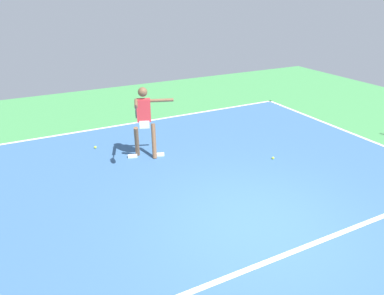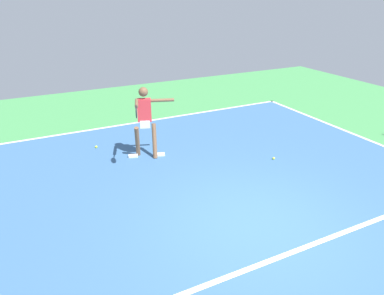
{
  "view_description": "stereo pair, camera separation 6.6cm",
  "coord_description": "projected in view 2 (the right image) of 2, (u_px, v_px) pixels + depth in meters",
  "views": [
    {
      "loc": [
        3.58,
        4.37,
        3.96
      ],
      "look_at": [
        0.39,
        -1.85,
        0.9
      ],
      "focal_mm": 33.64,
      "sensor_mm": 36.0,
      "label": 1
    },
    {
      "loc": [
        3.52,
        4.4,
        3.96
      ],
      "look_at": [
        0.39,
        -1.85,
        0.9
      ],
      "focal_mm": 33.64,
      "sensor_mm": 36.0,
      "label": 2
    }
  ],
  "objects": [
    {
      "name": "ground_plane",
      "position": [
        256.0,
        224.0,
        6.64
      ],
      "size": [
        22.53,
        22.53,
        0.0
      ],
      "primitive_type": "plane",
      "color": "#428E4C"
    },
    {
      "name": "court_surface",
      "position": [
        256.0,
        224.0,
        6.64
      ],
      "size": [
        10.77,
        12.72,
        0.0
      ],
      "primitive_type": "cube",
      "color": "#38608E",
      "rests_on": "ground_plane"
    },
    {
      "name": "court_line_baseline_near",
      "position": [
        142.0,
        122.0,
        11.8
      ],
      "size": [
        10.77,
        0.1,
        0.01
      ],
      "primitive_type": "cube",
      "color": "white",
      "rests_on": "ground_plane"
    },
    {
      "name": "court_line_service",
      "position": [
        289.0,
        254.0,
        5.89
      ],
      "size": [
        8.08,
        0.1,
        0.01
      ],
      "primitive_type": "cube",
      "color": "white",
      "rests_on": "ground_plane"
    },
    {
      "name": "court_line_centre_mark",
      "position": [
        144.0,
        124.0,
        11.64
      ],
      "size": [
        0.1,
        0.3,
        0.01
      ],
      "primitive_type": "cube",
      "color": "white",
      "rests_on": "ground_plane"
    },
    {
      "name": "tennis_player",
      "position": [
        145.0,
        118.0,
        8.89
      ],
      "size": [
        1.23,
        1.22,
        1.85
      ],
      "rotation": [
        0.0,
        0.0,
        -0.33
      ],
      "color": "brown",
      "rests_on": "ground_plane"
    },
    {
      "name": "tennis_ball_far_corner",
      "position": [
        96.0,
        147.0,
        9.84
      ],
      "size": [
        0.07,
        0.07,
        0.07
      ],
      "primitive_type": "sphere",
      "color": "#CCE033",
      "rests_on": "ground_plane"
    },
    {
      "name": "tennis_ball_centre_court",
      "position": [
        274.0,
        158.0,
        9.16
      ],
      "size": [
        0.07,
        0.07,
        0.07
      ],
      "primitive_type": "sphere",
      "color": "#C6E53D",
      "rests_on": "ground_plane"
    }
  ]
}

